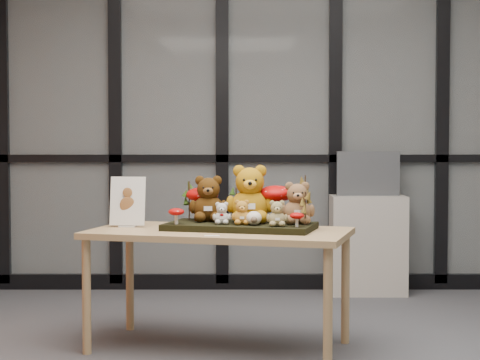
{
  "coord_description": "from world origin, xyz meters",
  "views": [
    {
      "loc": [
        -0.32,
        -4.44,
        1.24
      ],
      "look_at": [
        -0.31,
        0.49,
        0.98
      ],
      "focal_mm": 65.0,
      "sensor_mm": 36.0,
      "label": 1
    }
  ],
  "objects_px": {
    "sign_holder": "(128,204)",
    "bear_pooh_yellow": "(250,191)",
    "mushroom_back_left": "(202,202)",
    "mushroom_front_left": "(176,215)",
    "mushroom_back_right": "(276,202)",
    "cabinet": "(368,245)",
    "bear_small_yellow": "(242,211)",
    "monitor": "(368,174)",
    "bear_beige_small": "(277,212)",
    "bear_brown_medium": "(208,196)",
    "display_table": "(219,242)",
    "mushroom_front_right": "(297,219)",
    "bear_white_bow": "(222,212)",
    "bear_tan_back": "(297,201)",
    "diorama_tray": "(240,226)",
    "plush_cream_hedgehog": "(254,217)"
  },
  "relations": [
    {
      "from": "display_table",
      "to": "mushroom_front_right",
      "type": "distance_m",
      "value": 0.5
    },
    {
      "from": "bear_pooh_yellow",
      "to": "bear_small_yellow",
      "type": "height_order",
      "value": "bear_pooh_yellow"
    },
    {
      "from": "diorama_tray",
      "to": "sign_holder",
      "type": "height_order",
      "value": "sign_holder"
    },
    {
      "from": "bear_pooh_yellow",
      "to": "mushroom_front_right",
      "type": "relative_size",
      "value": 4.1
    },
    {
      "from": "mushroom_front_right",
      "to": "cabinet",
      "type": "bearing_deg",
      "value": 70.42
    },
    {
      "from": "display_table",
      "to": "bear_brown_medium",
      "type": "distance_m",
      "value": 0.3
    },
    {
      "from": "monitor",
      "to": "diorama_tray",
      "type": "bearing_deg",
      "value": -119.97
    },
    {
      "from": "bear_small_yellow",
      "to": "mushroom_front_right",
      "type": "distance_m",
      "value": 0.33
    },
    {
      "from": "bear_beige_small",
      "to": "sign_holder",
      "type": "bearing_deg",
      "value": 175.73
    },
    {
      "from": "diorama_tray",
      "to": "mushroom_back_left",
      "type": "xyz_separation_m",
      "value": [
        -0.23,
        0.2,
        0.13
      ]
    },
    {
      "from": "mushroom_front_left",
      "to": "mushroom_front_right",
      "type": "height_order",
      "value": "mushroom_front_left"
    },
    {
      "from": "sign_holder",
      "to": "bear_pooh_yellow",
      "type": "bearing_deg",
      "value": -0.88
    },
    {
      "from": "diorama_tray",
      "to": "bear_beige_small",
      "type": "height_order",
      "value": "bear_beige_small"
    },
    {
      "from": "mushroom_back_right",
      "to": "mushroom_back_left",
      "type": "bearing_deg",
      "value": 166.22
    },
    {
      "from": "mushroom_back_right",
      "to": "mushroom_front_left",
      "type": "height_order",
      "value": "mushroom_back_right"
    },
    {
      "from": "bear_tan_back",
      "to": "cabinet",
      "type": "relative_size",
      "value": 0.35
    },
    {
      "from": "bear_brown_medium",
      "to": "display_table",
      "type": "bearing_deg",
      "value": -49.32
    },
    {
      "from": "monitor",
      "to": "bear_white_bow",
      "type": "bearing_deg",
      "value": -121.78
    },
    {
      "from": "bear_small_yellow",
      "to": "bear_beige_small",
      "type": "bearing_deg",
      "value": -9.16
    },
    {
      "from": "bear_white_bow",
      "to": "cabinet",
      "type": "height_order",
      "value": "bear_white_bow"
    },
    {
      "from": "bear_beige_small",
      "to": "mushroom_back_left",
      "type": "distance_m",
      "value": 0.57
    },
    {
      "from": "bear_small_yellow",
      "to": "bear_white_bow",
      "type": "bearing_deg",
      "value": -178.22
    },
    {
      "from": "mushroom_front_left",
      "to": "sign_holder",
      "type": "relative_size",
      "value": 0.34
    },
    {
      "from": "bear_small_yellow",
      "to": "cabinet",
      "type": "bearing_deg",
      "value": 76.32
    },
    {
      "from": "display_table",
      "to": "mushroom_front_left",
      "type": "height_order",
      "value": "mushroom_front_left"
    },
    {
      "from": "mushroom_back_right",
      "to": "cabinet",
      "type": "relative_size",
      "value": 0.31
    },
    {
      "from": "bear_pooh_yellow",
      "to": "monitor",
      "type": "relative_size",
      "value": 0.76
    },
    {
      "from": "display_table",
      "to": "bear_tan_back",
      "type": "bearing_deg",
      "value": 14.86
    },
    {
      "from": "bear_tan_back",
      "to": "plush_cream_hedgehog",
      "type": "distance_m",
      "value": 0.28
    },
    {
      "from": "bear_brown_medium",
      "to": "bear_tan_back",
      "type": "height_order",
      "value": "bear_brown_medium"
    },
    {
      "from": "plush_cream_hedgehog",
      "to": "mushroom_front_right",
      "type": "relative_size",
      "value": 0.99
    },
    {
      "from": "bear_white_bow",
      "to": "mushroom_front_right",
      "type": "relative_size",
      "value": 1.56
    },
    {
      "from": "mushroom_back_left",
      "to": "sign_holder",
      "type": "distance_m",
      "value": 0.45
    },
    {
      "from": "bear_small_yellow",
      "to": "monitor",
      "type": "xyz_separation_m",
      "value": [
        0.99,
        1.8,
        0.13
      ]
    },
    {
      "from": "diorama_tray",
      "to": "monitor",
      "type": "relative_size",
      "value": 1.74
    },
    {
      "from": "bear_brown_medium",
      "to": "bear_small_yellow",
      "type": "distance_m",
      "value": 0.29
    },
    {
      "from": "mushroom_front_left",
      "to": "cabinet",
      "type": "xyz_separation_m",
      "value": [
        1.36,
        1.76,
        -0.39
      ]
    },
    {
      "from": "mushroom_front_left",
      "to": "diorama_tray",
      "type": "bearing_deg",
      "value": 8.22
    },
    {
      "from": "bear_brown_medium",
      "to": "cabinet",
      "type": "bearing_deg",
      "value": 68.59
    },
    {
      "from": "bear_beige_small",
      "to": "bear_white_bow",
      "type": "bearing_deg",
      "value": 174.73
    },
    {
      "from": "bear_tan_back",
      "to": "cabinet",
      "type": "bearing_deg",
      "value": 84.15
    },
    {
      "from": "mushroom_back_right",
      "to": "monitor",
      "type": "xyz_separation_m",
      "value": [
        0.78,
        1.63,
        0.09
      ]
    },
    {
      "from": "bear_brown_medium",
      "to": "mushroom_front_left",
      "type": "relative_size",
      "value": 2.92
    },
    {
      "from": "plush_cream_hedgehog",
      "to": "cabinet",
      "type": "bearing_deg",
      "value": 78.44
    },
    {
      "from": "bear_small_yellow",
      "to": "mushroom_front_right",
      "type": "height_order",
      "value": "bear_small_yellow"
    },
    {
      "from": "bear_tan_back",
      "to": "bear_white_bow",
      "type": "relative_size",
      "value": 1.9
    },
    {
      "from": "mushroom_back_left",
      "to": "mushroom_front_left",
      "type": "xyz_separation_m",
      "value": [
        -0.14,
        -0.25,
        -0.06
      ]
    },
    {
      "from": "monitor",
      "to": "bear_beige_small",
      "type": "bearing_deg",
      "value": -112.63
    },
    {
      "from": "bear_beige_small",
      "to": "mushroom_front_left",
      "type": "xyz_separation_m",
      "value": [
        -0.57,
        0.11,
        -0.03
      ]
    },
    {
      "from": "mushroom_back_left",
      "to": "monitor",
      "type": "distance_m",
      "value": 1.96
    }
  ]
}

